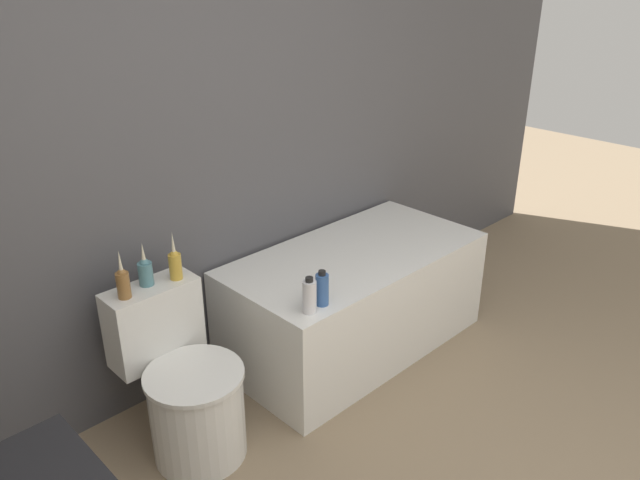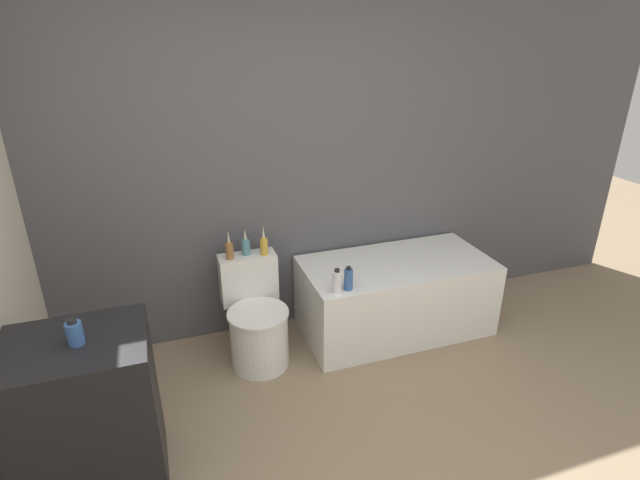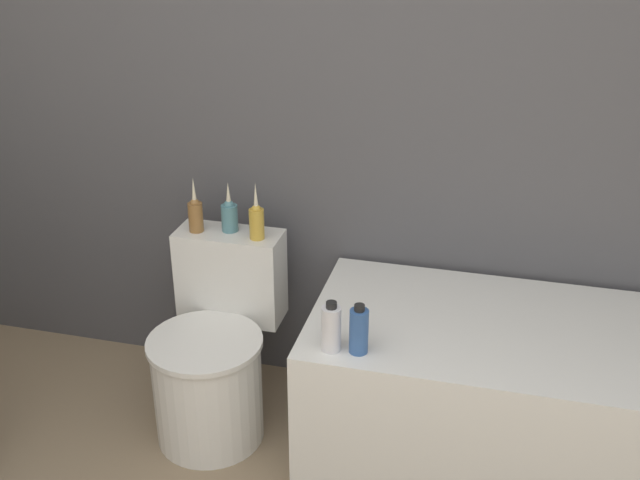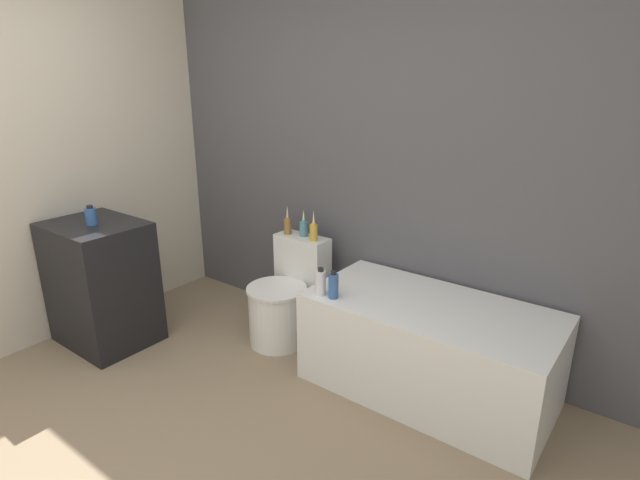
{
  "view_description": "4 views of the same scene",
  "coord_description": "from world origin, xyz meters",
  "px_view_note": "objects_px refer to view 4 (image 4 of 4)",
  "views": [
    {
      "loc": [
        -1.4,
        -0.32,
        2.0
      ],
      "look_at": [
        0.34,
        1.46,
        0.86
      ],
      "focal_mm": 35.0,
      "sensor_mm": 36.0,
      "label": 1
    },
    {
      "loc": [
        -0.84,
        -1.32,
        2.22
      ],
      "look_at": [
        0.13,
        1.5,
        0.92
      ],
      "focal_mm": 28.0,
      "sensor_mm": 36.0,
      "label": 2
    },
    {
      "loc": [
        0.66,
        -0.54,
        1.9
      ],
      "look_at": [
        0.16,
        1.44,
        0.93
      ],
      "focal_mm": 42.0,
      "sensor_mm": 36.0,
      "label": 3
    },
    {
      "loc": [
        1.84,
        -0.78,
        1.84
      ],
      "look_at": [
        0.17,
        1.43,
        0.9
      ],
      "focal_mm": 28.0,
      "sensor_mm": 36.0,
      "label": 4
    }
  ],
  "objects_px": {
    "vase_silver": "(304,227)",
    "soap_bottle_glass": "(91,216)",
    "shampoo_bottle_tall": "(321,282)",
    "bathtub": "(428,348)",
    "shampoo_bottle_short": "(333,286)",
    "vase_bronze": "(314,230)",
    "toilet": "(284,300)",
    "vase_gold": "(288,224)"
  },
  "relations": [
    {
      "from": "vase_bronze",
      "to": "shampoo_bottle_tall",
      "type": "height_order",
      "value": "vase_bronze"
    },
    {
      "from": "bathtub",
      "to": "toilet",
      "type": "bearing_deg",
      "value": -178.35
    },
    {
      "from": "vase_silver",
      "to": "vase_bronze",
      "type": "distance_m",
      "value": 0.13
    },
    {
      "from": "toilet",
      "to": "shampoo_bottle_tall",
      "type": "xyz_separation_m",
      "value": [
        0.51,
        -0.24,
        0.35
      ]
    },
    {
      "from": "toilet",
      "to": "vase_gold",
      "type": "xyz_separation_m",
      "value": [
        -0.12,
        0.19,
        0.49
      ]
    },
    {
      "from": "shampoo_bottle_tall",
      "to": "vase_silver",
      "type": "bearing_deg",
      "value": 137.04
    },
    {
      "from": "soap_bottle_glass",
      "to": "vase_gold",
      "type": "height_order",
      "value": "soap_bottle_glass"
    },
    {
      "from": "soap_bottle_glass",
      "to": "vase_bronze",
      "type": "height_order",
      "value": "soap_bottle_glass"
    },
    {
      "from": "bathtub",
      "to": "shampoo_bottle_short",
      "type": "xyz_separation_m",
      "value": [
        -0.5,
        -0.26,
        0.36
      ]
    },
    {
      "from": "bathtub",
      "to": "vase_gold",
      "type": "height_order",
      "value": "vase_gold"
    },
    {
      "from": "shampoo_bottle_short",
      "to": "vase_bronze",
      "type": "bearing_deg",
      "value": 138.15
    },
    {
      "from": "soap_bottle_glass",
      "to": "vase_silver",
      "type": "bearing_deg",
      "value": 46.4
    },
    {
      "from": "vase_bronze",
      "to": "soap_bottle_glass",
      "type": "bearing_deg",
      "value": -138.09
    },
    {
      "from": "vase_bronze",
      "to": "shampoo_bottle_short",
      "type": "height_order",
      "value": "vase_bronze"
    },
    {
      "from": "vase_gold",
      "to": "toilet",
      "type": "bearing_deg",
      "value": -58.11
    },
    {
      "from": "vase_silver",
      "to": "shampoo_bottle_tall",
      "type": "xyz_separation_m",
      "value": [
        0.51,
        -0.47,
        -0.13
      ]
    },
    {
      "from": "vase_silver",
      "to": "vase_bronze",
      "type": "bearing_deg",
      "value": -18.39
    },
    {
      "from": "vase_gold",
      "to": "shampoo_bottle_short",
      "type": "distance_m",
      "value": 0.84
    },
    {
      "from": "vase_gold",
      "to": "soap_bottle_glass",
      "type": "bearing_deg",
      "value": -130.82
    },
    {
      "from": "bathtub",
      "to": "shampoo_bottle_tall",
      "type": "distance_m",
      "value": 0.75
    },
    {
      "from": "shampoo_bottle_tall",
      "to": "shampoo_bottle_short",
      "type": "bearing_deg",
      "value": 6.23
    },
    {
      "from": "bathtub",
      "to": "shampoo_bottle_short",
      "type": "bearing_deg",
      "value": -152.34
    },
    {
      "from": "toilet",
      "to": "soap_bottle_glass",
      "type": "bearing_deg",
      "value": -140.81
    },
    {
      "from": "shampoo_bottle_tall",
      "to": "shampoo_bottle_short",
      "type": "xyz_separation_m",
      "value": [
        0.09,
        0.01,
        -0.0
      ]
    },
    {
      "from": "shampoo_bottle_short",
      "to": "vase_gold",
      "type": "bearing_deg",
      "value": 149.07
    },
    {
      "from": "toilet",
      "to": "soap_bottle_glass",
      "type": "xyz_separation_m",
      "value": [
        -0.98,
        -0.8,
        0.63
      ]
    },
    {
      "from": "bathtub",
      "to": "vase_bronze",
      "type": "bearing_deg",
      "value": 170.82
    },
    {
      "from": "vase_bronze",
      "to": "toilet",
      "type": "bearing_deg",
      "value": -122.6
    },
    {
      "from": "vase_bronze",
      "to": "shampoo_bottle_tall",
      "type": "xyz_separation_m",
      "value": [
        0.39,
        -0.43,
        -0.14
      ]
    },
    {
      "from": "toilet",
      "to": "vase_silver",
      "type": "relative_size",
      "value": 3.71
    },
    {
      "from": "vase_silver",
      "to": "shampoo_bottle_tall",
      "type": "bearing_deg",
      "value": -42.96
    },
    {
      "from": "vase_silver",
      "to": "vase_gold",
      "type": "bearing_deg",
      "value": -163.88
    },
    {
      "from": "vase_gold",
      "to": "vase_bronze",
      "type": "height_order",
      "value": "vase_bronze"
    },
    {
      "from": "bathtub",
      "to": "shampoo_bottle_short",
      "type": "distance_m",
      "value": 0.67
    },
    {
      "from": "shampoo_bottle_tall",
      "to": "toilet",
      "type": "bearing_deg",
      "value": 154.44
    },
    {
      "from": "vase_silver",
      "to": "shampoo_bottle_short",
      "type": "bearing_deg",
      "value": -37.97
    },
    {
      "from": "vase_silver",
      "to": "soap_bottle_glass",
      "type": "bearing_deg",
      "value": -133.6
    },
    {
      "from": "soap_bottle_glass",
      "to": "shampoo_bottle_short",
      "type": "bearing_deg",
      "value": 19.75
    },
    {
      "from": "toilet",
      "to": "soap_bottle_glass",
      "type": "height_order",
      "value": "soap_bottle_glass"
    },
    {
      "from": "shampoo_bottle_tall",
      "to": "shampoo_bottle_short",
      "type": "height_order",
      "value": "shampoo_bottle_tall"
    },
    {
      "from": "soap_bottle_glass",
      "to": "vase_silver",
      "type": "height_order",
      "value": "soap_bottle_glass"
    },
    {
      "from": "toilet",
      "to": "vase_silver",
      "type": "xyz_separation_m",
      "value": [
        0.0,
        0.23,
        0.49
      ]
    }
  ]
}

